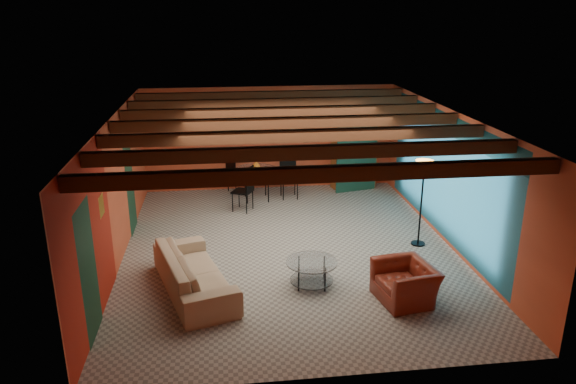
{
  "coord_description": "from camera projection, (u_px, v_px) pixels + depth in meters",
  "views": [
    {
      "loc": [
        -1.27,
        -9.86,
        4.61
      ],
      "look_at": [
        0.0,
        0.2,
        1.15
      ],
      "focal_mm": 33.91,
      "sensor_mm": 36.0,
      "label": 1
    }
  ],
  "objects": [
    {
      "name": "sofa",
      "position": [
        194.0,
        272.0,
        9.2
      ],
      "size": [
        1.58,
        2.55,
        0.7
      ],
      "primitive_type": "imported",
      "rotation": [
        0.0,
        0.0,
        1.86
      ],
      "color": "tan",
      "rests_on": "ground"
    },
    {
      "name": "potted_plant",
      "position": [
        356.0,
        108.0,
        13.94
      ],
      "size": [
        0.47,
        0.42,
        0.47
      ],
      "primitive_type": "imported",
      "rotation": [
        0.0,
        0.0,
        -0.12
      ],
      "color": "#26661E",
      "rests_on": "armoire"
    },
    {
      "name": "coffee_table",
      "position": [
        312.0,
        273.0,
        9.44
      ],
      "size": [
        1.02,
        1.02,
        0.46
      ],
      "primitive_type": null,
      "rotation": [
        0.0,
        0.0,
        -0.15
      ],
      "color": "silver",
      "rests_on": "ground"
    },
    {
      "name": "floor_lamp",
      "position": [
        421.0,
        203.0,
        10.85
      ],
      "size": [
        0.39,
        0.39,
        1.79
      ],
      "primitive_type": null,
      "rotation": [
        0.0,
        0.0,
        0.1
      ],
      "color": "black",
      "rests_on": "ground"
    },
    {
      "name": "room",
      "position": [
        289.0,
        133.0,
        10.24
      ],
      "size": [
        6.52,
        8.01,
        2.71
      ],
      "color": "gray",
      "rests_on": "ground"
    },
    {
      "name": "armoire",
      "position": [
        354.0,
        153.0,
        14.32
      ],
      "size": [
        1.18,
        0.76,
        1.91
      ],
      "primitive_type": "cube",
      "rotation": [
        0.0,
        0.0,
        0.22
      ],
      "color": "brown",
      "rests_on": "ground"
    },
    {
      "name": "ceiling_fan",
      "position": [
        289.0,
        134.0,
        10.13
      ],
      "size": [
        1.5,
        1.5,
        0.44
      ],
      "primitive_type": null,
      "color": "#472614",
      "rests_on": "ceiling"
    },
    {
      "name": "painting",
      "position": [
        235.0,
        128.0,
        13.97
      ],
      "size": [
        1.05,
        0.03,
        0.65
      ],
      "primitive_type": "cube",
      "color": "black",
      "rests_on": "wall_back"
    },
    {
      "name": "dining_table",
      "position": [
        256.0,
        178.0,
        13.55
      ],
      "size": [
        2.22,
        2.22,
        1.11
      ],
      "primitive_type": null,
      "rotation": [
        0.0,
        0.0,
        0.05
      ],
      "color": "silver",
      "rests_on": "ground"
    },
    {
      "name": "vase",
      "position": [
        256.0,
        153.0,
        13.34
      ],
      "size": [
        0.24,
        0.24,
        0.21
      ],
      "primitive_type": "imported",
      "rotation": [
        0.0,
        0.0,
        -0.21
      ],
      "color": "orange",
      "rests_on": "dining_table"
    },
    {
      "name": "armchair",
      "position": [
        405.0,
        283.0,
        8.93
      ],
      "size": [
        1.01,
        1.1,
        0.63
      ],
      "primitive_type": "imported",
      "rotation": [
        0.0,
        0.0,
        -1.39
      ],
      "color": "maroon",
      "rests_on": "ground"
    }
  ]
}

